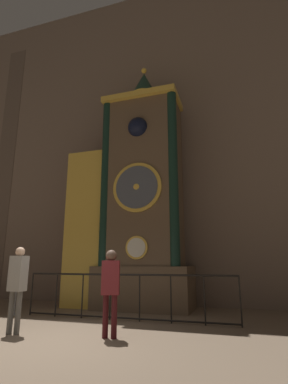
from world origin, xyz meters
TOP-DOWN VIEW (x-y plane):
  - ground_plane at (0.00, 0.00)m, footprint 28.00×28.00m
  - cathedral_back_wall at (-0.09, 5.50)m, footprint 24.00×0.32m
  - clock_tower at (-0.08, 4.28)m, footprint 4.15×1.79m
  - railing_fence at (0.48, 2.35)m, footprint 5.59×0.05m
  - visitor_near at (-1.11, 0.30)m, footprint 0.36×0.25m
  - visitor_far at (0.87, 0.57)m, footprint 0.39×0.31m
  - stanchion_post at (-2.73, 2.21)m, footprint 0.28×0.28m

SIDE VIEW (x-z plane):
  - ground_plane at x=0.00m, z-range 0.00..0.00m
  - stanchion_post at x=-2.73m, z-range -0.17..0.76m
  - railing_fence at x=0.48m, z-range 0.06..1.18m
  - visitor_far at x=0.87m, z-range 0.17..1.80m
  - visitor_near at x=-1.11m, z-range 0.17..1.87m
  - clock_tower at x=-0.08m, z-range -0.84..7.66m
  - cathedral_back_wall at x=-0.09m, z-range -0.01..13.03m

